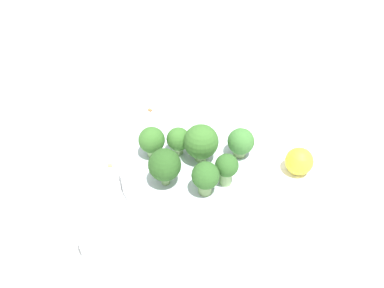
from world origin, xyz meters
TOP-DOWN VIEW (x-y plane):
  - ground_plane at (0.00, 0.00)m, footprint 3.00×3.00m
  - bowl at (0.00, 0.00)m, footprint 0.23×0.23m
  - broccoli_floret_0 at (0.01, 0.02)m, footprint 0.04×0.04m
  - broccoli_floret_1 at (-0.05, -0.05)m, footprint 0.03×0.03m
  - broccoli_floret_2 at (-0.07, -0.02)m, footprint 0.04×0.04m
  - broccoli_floret_3 at (0.01, -0.07)m, footprint 0.04×0.04m
  - broccoli_floret_4 at (0.00, -0.01)m, footprint 0.05×0.05m
  - broccoli_floret_5 at (0.01, 0.06)m, footprint 0.04×0.04m
  - broccoli_floret_6 at (-0.05, 0.04)m, footprint 0.05×0.05m
  - pepper_shaker at (-0.15, 0.12)m, footprint 0.04×0.04m
  - lemon_wedge at (0.01, -0.17)m, footprint 0.04×0.04m
  - almond_crumb_0 at (0.17, 0.08)m, footprint 0.01×0.01m
  - almond_crumb_1 at (0.02, 0.14)m, footprint 0.01×0.01m
  - almond_crumb_2 at (-0.10, 0.16)m, footprint 0.01×0.01m
  - almond_crumb_3 at (0.12, -0.04)m, footprint 0.01×0.01m

SIDE VIEW (x-z plane):
  - ground_plane at x=0.00m, z-range 0.00..0.00m
  - almond_crumb_1 at x=0.02m, z-range 0.00..0.01m
  - almond_crumb_0 at x=0.17m, z-range 0.00..0.01m
  - almond_crumb_2 at x=-0.10m, z-range 0.00..0.01m
  - almond_crumb_3 at x=0.12m, z-range 0.00..0.01m
  - bowl at x=0.00m, z-range 0.00..0.03m
  - lemon_wedge at x=0.01m, z-range 0.00..0.04m
  - pepper_shaker at x=-0.15m, z-range 0.00..0.07m
  - broccoli_floret_3 at x=0.01m, z-range 0.04..0.08m
  - broccoli_floret_0 at x=0.01m, z-range 0.04..0.08m
  - broccoli_floret_5 at x=0.01m, z-range 0.04..0.09m
  - broccoli_floret_2 at x=-0.07m, z-range 0.04..0.09m
  - broccoli_floret_1 at x=-0.05m, z-range 0.04..0.09m
  - broccoli_floret_4 at x=0.00m, z-range 0.04..0.10m
  - broccoli_floret_6 at x=-0.05m, z-range 0.04..0.10m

